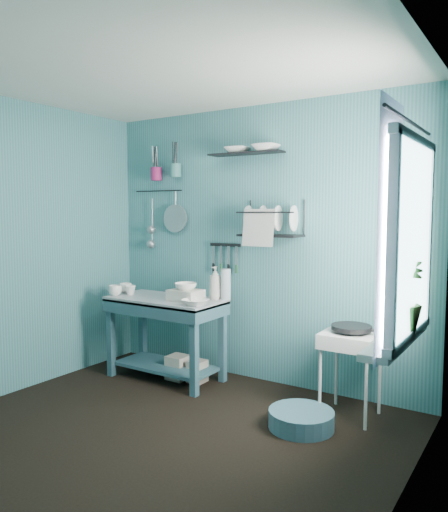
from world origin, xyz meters
The scene contains 35 objects.
floor centered at (0.00, 0.00, 0.00)m, with size 3.20×3.20×0.00m, color black.
ceiling centered at (0.00, 0.00, 2.50)m, with size 3.20×3.20×0.00m, color silver.
wall_back centered at (0.00, 1.50, 1.25)m, with size 3.20×3.20×0.00m, color teal.
wall_left centered at (-1.60, 0.00, 1.25)m, with size 3.00×3.00×0.00m, color teal.
wall_right centered at (1.60, 0.00, 1.25)m, with size 3.00×3.00×0.00m, color teal.
work_counter centered at (-0.72, 1.04, 0.38)m, with size 1.07×0.54×0.76m, color #2D535E.
mug_left centered at (-1.20, 0.88, 0.81)m, with size 0.12×0.12×0.10m, color white.
mug_mid centered at (-1.10, 0.98, 0.81)m, with size 0.10×0.10×0.09m, color white.
mug_right centered at (-1.22, 1.04, 0.81)m, with size 0.12×0.12×0.10m, color white.
wash_tub centered at (-0.47, 1.02, 0.81)m, with size 0.28×0.22×0.10m, color beige.
tub_bowl centered at (-0.47, 1.02, 0.89)m, with size 0.20×0.20×0.06m, color white.
soap_bottle centered at (-0.30, 1.24, 0.91)m, with size 0.12×0.12×0.30m, color beige.
water_bottle centered at (-0.20, 1.26, 0.90)m, with size 0.09×0.09×0.28m, color silver.
counter_bowl centered at (-0.27, 0.89, 0.79)m, with size 0.22×0.22×0.05m, color white.
hotplate_stand centered at (1.01, 1.13, 0.32)m, with size 0.41×0.41×0.65m, color silver.
frying_pan centered at (1.01, 1.13, 0.69)m, with size 0.30×0.30×0.04m, color black.
knife_strip centered at (-0.34, 1.47, 1.24)m, with size 0.32×0.02×0.03m, color black.
dish_rack centered at (0.19, 1.37, 1.50)m, with size 0.55×0.24×0.32m, color black.
upper_shelf centered at (-0.07, 1.40, 2.07)m, with size 0.70×0.18×0.01m, color black.
shelf_bowl_left centered at (-0.17, 1.40, 2.03)m, with size 0.22×0.22×0.05m, color white.
shelf_bowl_right centered at (0.13, 1.40, 2.09)m, with size 0.23×0.23×0.06m, color white.
utensil_cup_magenta centered at (-1.13, 1.42, 1.93)m, with size 0.11×0.11×0.13m, color #A51E5D.
utensil_cup_teal centered at (-0.89, 1.42, 1.96)m, with size 0.11×0.11×0.13m, color teal.
colander centered at (-0.92, 1.45, 1.49)m, with size 0.28×0.28×0.03m, color #9FA2A7.
ladle_outer centered at (-1.23, 1.46, 1.54)m, with size 0.01×0.01×0.30m, color #9FA2A7.
ladle_inner centered at (-1.23, 1.46, 1.39)m, with size 0.01×0.01×0.30m, color #9FA2A7.
hook_rail centered at (-1.15, 1.47, 1.76)m, with size 0.01×0.01×0.60m, color black.
window_glass centered at (1.59, 0.45, 1.40)m, with size 1.10×1.10×0.00m, color white.
windowsill centered at (1.50, 0.45, 0.81)m, with size 0.16×0.95×0.04m, color silver.
curtain centered at (1.52, 0.15, 1.45)m, with size 1.35×1.35×0.00m, color white.
curtain_rod centered at (1.54, 0.45, 2.05)m, with size 0.02×0.02×1.05m, color black.
potted_plant centered at (1.50, 0.47, 1.06)m, with size 0.26×0.26×0.46m, color #356829.
storage_tin_large centered at (-0.62, 1.09, 0.11)m, with size 0.18×0.18×0.22m, color tan.
storage_tin_small centered at (-0.42, 1.12, 0.10)m, with size 0.15×0.15×0.20m, color tan.
floor_basin centered at (0.79, 0.73, 0.07)m, with size 0.47×0.47×0.13m, color #416F80.
Camera 1 is at (2.20, -2.48, 1.55)m, focal length 35.00 mm.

